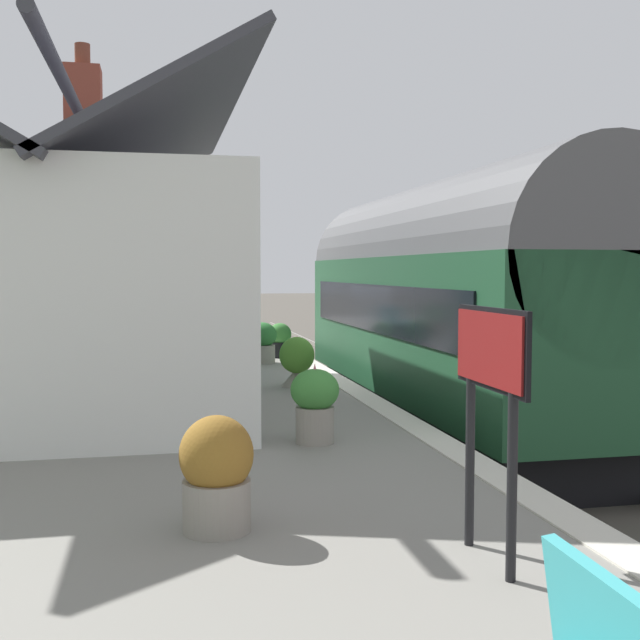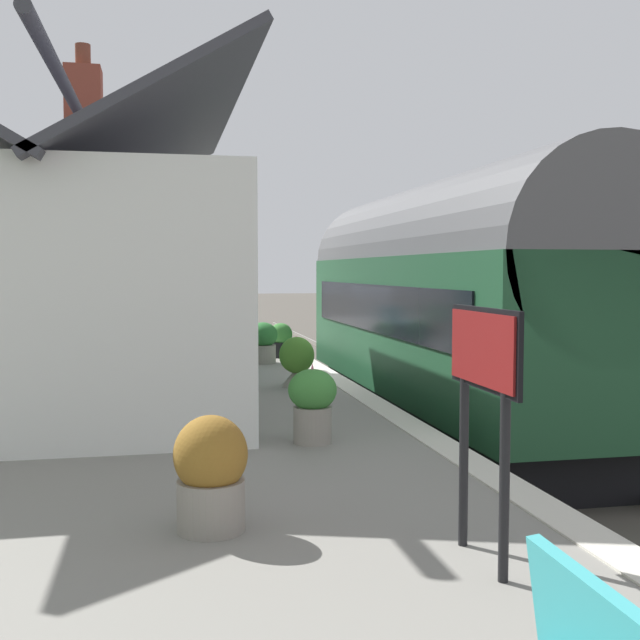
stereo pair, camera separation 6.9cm
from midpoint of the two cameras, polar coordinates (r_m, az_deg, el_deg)
name	(u,v)px [view 2 (the right image)]	position (r m, az deg, el deg)	size (l,w,h in m)	color
ground_plane	(395,429)	(13.62, 5.77, -8.07)	(160.00, 160.00, 0.00)	#4C473F
platform	(170,409)	(12.91, -11.00, -6.55)	(32.00, 5.77, 0.98)	gray
platform_edge_coping	(330,375)	(13.15, 0.88, -4.10)	(32.00, 0.36, 0.02)	beige
rail_near	(482,421)	(14.17, 12.09, -7.38)	(52.00, 0.08, 0.14)	gray
rail_far	(405,424)	(13.66, 6.50, -7.74)	(52.00, 0.08, 0.14)	gray
train	(449,303)	(13.45, 9.76, 1.29)	(10.09, 2.73, 4.32)	black
station_building	(79,286)	(11.56, -17.36, 2.42)	(8.40, 4.48, 5.37)	white
bench_by_lamp	(204,324)	(19.13, -8.55, -0.29)	(1.40, 0.44, 0.88)	teal
planter_edge_far	(211,472)	(5.40, -7.77, -11.20)	(0.51, 0.51, 0.80)	gray
planter_bench_left	(263,342)	(14.87, -4.13, -1.62)	(0.57, 0.57, 0.79)	gray
planter_edge_near	(75,329)	(18.93, -17.70, -0.64)	(0.48, 0.48, 0.76)	#9E5138
planter_bench_right	(151,322)	(19.59, -12.42, -0.11)	(0.64, 0.64, 0.91)	#9E5138
planter_under_sign	(297,362)	(11.87, -1.58, -3.11)	(0.55, 0.55, 0.79)	gray
planter_by_door	(312,402)	(7.98, -0.32, -6.11)	(0.51, 0.51, 0.84)	gray
planter_corner_building	(281,339)	(15.80, -2.81, -1.42)	(0.47, 0.47, 0.71)	black
lamp_post_platform	(246,245)	(22.10, -5.47, 5.60)	(0.32, 0.50, 3.62)	black
station_sign_board	(484,370)	(4.75, 12.55, -3.69)	(0.96, 0.06, 1.57)	black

